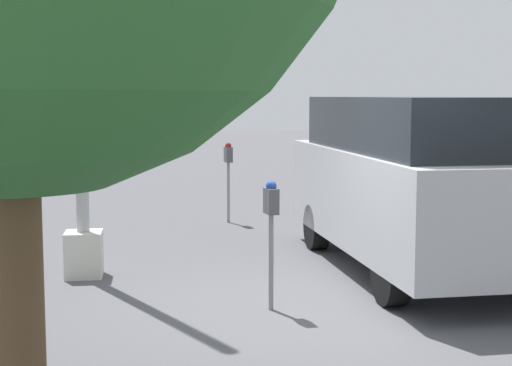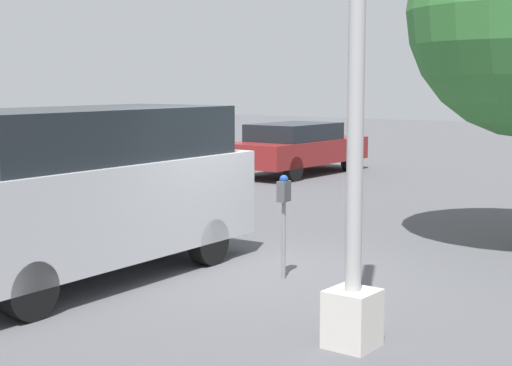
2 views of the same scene
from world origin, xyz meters
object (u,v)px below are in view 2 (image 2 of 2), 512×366
(lamp_post, at_px, (355,123))
(parked_van, at_px, (81,188))
(parking_meter_near, at_px, (284,202))
(car_distant, at_px, (298,147))

(lamp_post, distance_m, parked_van, 4.18)
(lamp_post, bearing_deg, parked_van, -93.04)
(parking_meter_near, height_order, car_distant, car_distant)
(parking_meter_near, xyz_separation_m, car_distant, (-9.59, -6.28, -0.23))
(parking_meter_near, xyz_separation_m, parked_van, (1.53, -2.05, 0.18))
(parking_meter_near, bearing_deg, lamp_post, 39.44)
(parked_van, relative_size, car_distant, 1.09)
(parked_van, distance_m, car_distant, 11.91)
(parking_meter_near, height_order, parked_van, parked_van)
(parking_meter_near, xyz_separation_m, lamp_post, (1.75, 2.02, 1.14))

